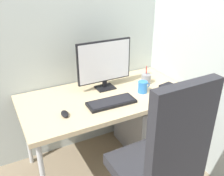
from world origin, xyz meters
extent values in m
plane|color=gray|center=(0.00, 0.00, 0.00)|extent=(8.00, 8.00, 0.00)
cube|color=#B7C1BC|center=(0.00, 0.41, 1.40)|extent=(3.33, 0.04, 2.80)
cube|color=#B7C1BC|center=(0.78, -0.27, 1.40)|extent=(0.04, 2.59, 2.80)
cube|color=#D1B78C|center=(0.00, 0.00, 0.71)|extent=(1.50, 0.76, 0.04)
cylinder|color=silver|center=(0.68, -0.32, 0.35)|extent=(0.04, 0.04, 0.69)
cylinder|color=silver|center=(-0.68, 0.32, 0.35)|extent=(0.04, 0.04, 0.69)
cylinder|color=silver|center=(0.68, 0.32, 0.35)|extent=(0.04, 0.04, 0.69)
cube|color=#2D2D33|center=(-0.01, -0.70, 0.46)|extent=(0.48, 0.51, 0.09)
cube|color=#2D2D33|center=(-0.01, -0.95, 0.88)|extent=(0.43, 0.07, 0.73)
cube|color=gray|center=(0.46, 0.05, 0.28)|extent=(0.43, 0.55, 0.56)
cube|color=#262628|center=(0.46, -0.23, 0.39)|extent=(0.21, 0.01, 0.02)
cube|color=black|center=(0.05, 0.13, 0.74)|extent=(0.17, 0.14, 0.01)
cube|color=black|center=(0.05, 0.14, 0.78)|extent=(0.04, 0.02, 0.07)
cube|color=black|center=(0.05, 0.15, 0.99)|extent=(0.52, 0.02, 0.38)
cube|color=silver|center=(0.05, 0.13, 0.99)|extent=(0.49, 0.01, 0.36)
cube|color=black|center=(-0.03, -0.16, 0.74)|extent=(0.41, 0.17, 0.02)
cube|color=black|center=(-0.03, -0.16, 0.76)|extent=(0.38, 0.14, 0.00)
ellipsoid|color=black|center=(-0.43, -0.15, 0.75)|extent=(0.06, 0.10, 0.03)
cylinder|color=gray|center=(0.45, 0.05, 0.78)|extent=(0.09, 0.09, 0.09)
cylinder|color=#B2B5BA|center=(0.45, 0.05, 0.84)|extent=(0.03, 0.01, 0.12)
cylinder|color=#B2B5BA|center=(0.46, 0.05, 0.84)|extent=(0.03, 0.01, 0.12)
torus|color=#337FD8|center=(0.45, 0.05, 0.79)|extent=(0.04, 0.04, 0.01)
cylinder|color=red|center=(0.47, 0.06, 0.83)|extent=(0.02, 0.02, 0.14)
cube|color=black|center=(0.59, -0.19, 0.75)|extent=(0.17, 0.25, 0.03)
cylinder|color=#337FD8|center=(0.31, -0.10, 0.78)|extent=(0.08, 0.08, 0.11)
torus|color=#337FD8|center=(0.37, -0.10, 0.79)|extent=(0.05, 0.01, 0.05)
camera|label=1|loc=(-0.87, -1.77, 1.76)|focal=40.27mm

